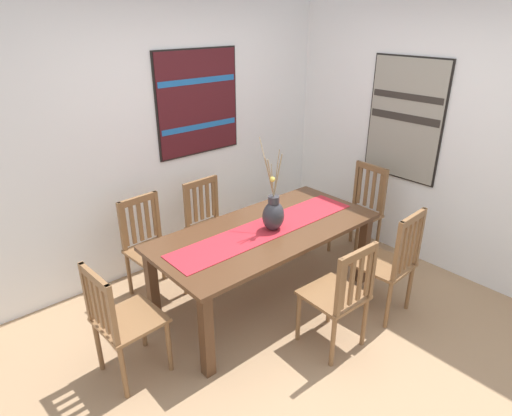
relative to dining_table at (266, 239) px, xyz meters
name	(u,v)px	position (x,y,z in m)	size (l,w,h in m)	color
ground_plane	(308,337)	(-0.07, -0.59, -0.65)	(6.40, 6.40, 0.03)	#A37F5B
wall_back	(174,130)	(-0.07, 1.27, 0.72)	(6.40, 0.12, 2.70)	white
wall_side	(449,135)	(1.79, -0.59, 0.72)	(0.12, 6.40, 2.70)	white
dining_table	(266,239)	(0.00, 0.00, 0.00)	(1.98, 0.92, 0.73)	#51331E
table_runner	(266,229)	(0.00, 0.00, 0.10)	(1.82, 0.36, 0.01)	#B7232D
centerpiece_vase	(273,214)	(0.04, -0.05, 0.24)	(0.20, 0.31, 0.75)	#333338
chair_0	(340,295)	(0.01, -0.80, -0.15)	(0.44, 0.44, 0.92)	brown
chair_1	(360,209)	(1.36, 0.01, -0.14)	(0.44, 0.44, 0.97)	brown
chair_2	(391,262)	(0.67, -0.81, -0.12)	(0.44, 0.44, 0.98)	brown
chair_3	(150,245)	(-0.69, 0.79, -0.14)	(0.45, 0.45, 0.93)	brown
chair_4	(210,224)	(-0.02, 0.80, -0.14)	(0.43, 0.43, 0.92)	brown
chair_5	(121,320)	(-1.35, 0.00, -0.15)	(0.44, 0.44, 0.91)	brown
painting_on_back_wall	(198,103)	(0.18, 1.21, 0.96)	(0.93, 0.05, 1.02)	black
painting_on_side_wall	(405,120)	(1.73, -0.15, 0.80)	(0.05, 0.81, 1.21)	black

